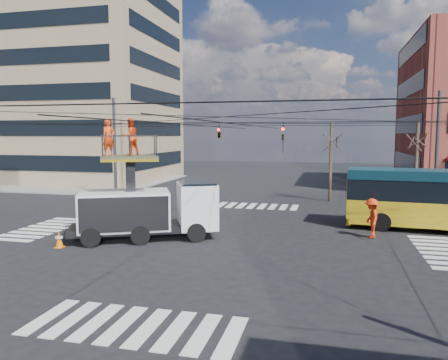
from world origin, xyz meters
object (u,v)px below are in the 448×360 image
worker_ground (88,222)px  flagger (372,218)px  traffic_cone (59,240)px  utility_truck (148,198)px

worker_ground → flagger: (13.24, 3.81, 0.08)m
worker_ground → traffic_cone: bearing=172.9°
utility_truck → flagger: 10.99m
utility_truck → traffic_cone: 4.42m
traffic_cone → worker_ground: worker_ground is taller
traffic_cone → flagger: 14.80m
traffic_cone → worker_ground: (0.60, 1.42, 0.54)m
flagger → traffic_cone: bearing=-77.5°
flagger → utility_truck: bearing=-84.0°
traffic_cone → worker_ground: bearing=67.2°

